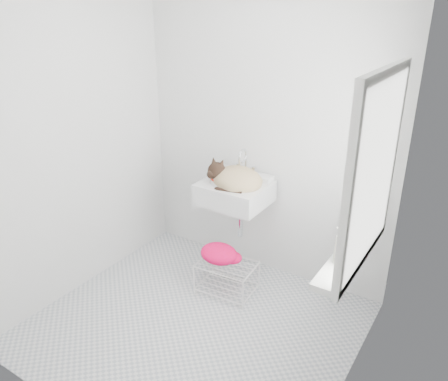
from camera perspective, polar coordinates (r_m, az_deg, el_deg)
The scene contains 15 objects.
floor at distance 3.41m, azimuth -3.80°, elevation -16.85°, with size 2.20×2.00×0.02m, color silver.
back_wall at distance 3.59m, azimuth 5.23°, elevation 7.87°, with size 2.20×0.02×2.50m, color silver.
right_wall at distance 2.33m, azimuth 17.73°, elevation -1.71°, with size 0.02×2.00×2.50m, color silver.
left_wall at distance 3.53m, azimuth -19.02°, elevation 6.43°, with size 0.02×2.00×2.50m, color silver.
window_glass at distance 2.48m, azimuth 18.97°, elevation 2.11°, with size 0.01×0.80×1.00m, color white.
window_frame at distance 2.48m, azimuth 18.63°, elevation 2.18°, with size 0.04×0.90×1.10m, color white.
windowsill at distance 2.71m, azimuth 16.03°, elevation -7.87°, with size 0.16×0.88×0.04m, color white.
sink at distance 3.55m, azimuth 1.41°, elevation 1.00°, with size 0.53×0.46×0.21m, color white.
faucet at distance 3.65m, azimuth 2.91°, elevation 3.93°, with size 0.19×0.13×0.19m, color silver, non-canonical shape.
cat at distance 3.52m, azimuth 1.45°, elevation 1.47°, with size 0.43×0.35×0.27m.
wire_rack at distance 3.65m, azimuth 0.36°, elevation -10.85°, with size 0.44×0.31×0.26m, color silver.
towel at distance 3.60m, azimuth -0.65°, elevation -8.61°, with size 0.32×0.22×0.13m, color #E10005.
bottle_a at distance 2.57m, azimuth 14.73°, elevation -9.07°, with size 0.08×0.08×0.20m, color beige.
bottle_b at distance 2.62m, azimuth 15.15°, elevation -8.47°, with size 0.08×0.09×0.19m, color #107565.
bottle_c at distance 2.80m, azimuth 16.59°, elevation -6.43°, with size 0.14×0.14×0.18m, color white.
Camera 1 is at (1.59, -2.08, 2.18)m, focal length 35.53 mm.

